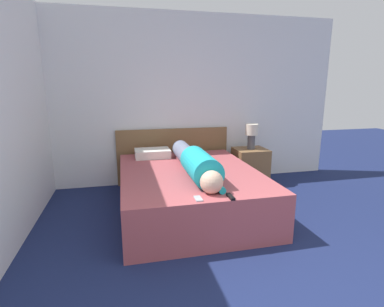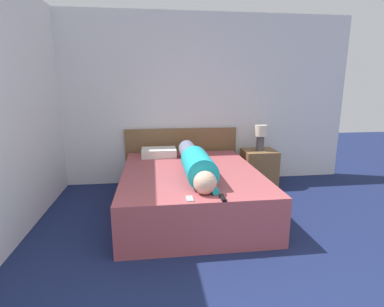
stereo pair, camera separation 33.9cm
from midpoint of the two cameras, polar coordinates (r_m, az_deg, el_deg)
The scene contains 9 objects.
wall_back at distance 4.75m, azimuth -4.08°, elevation 10.04°, with size 5.10×0.06×2.60m.
bed at distance 3.75m, azimuth -3.15°, elevation -7.07°, with size 1.64×2.09×0.52m.
headboard at distance 4.79m, azimuth -5.58°, elevation -0.45°, with size 1.76×0.04×0.87m.
nightstand at distance 4.81m, azimuth 9.05°, elevation -2.40°, with size 0.49×0.45×0.56m.
table_lamp at distance 4.70m, azimuth 9.28°, elevation 3.78°, with size 0.19×0.19×0.39m.
person_lying at distance 3.48m, azimuth -2.08°, elevation -1.81°, with size 0.32×1.71×0.32m.
pillow_near_headboard at distance 4.38m, azimuth -9.74°, elevation 0.02°, with size 0.50×0.34×0.12m.
tv_remote at distance 2.81m, azimuth 3.92°, elevation -8.26°, with size 0.04×0.15×0.02m.
cell_phone at distance 2.78m, azimuth -2.34°, elevation -8.64°, with size 0.06×0.13×0.01m.
Camera 1 is at (-0.92, -0.89, 1.55)m, focal length 28.00 mm.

